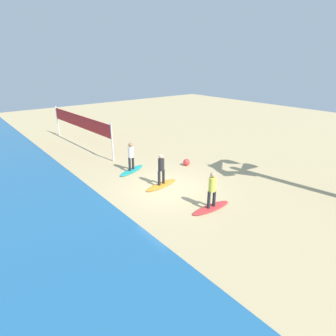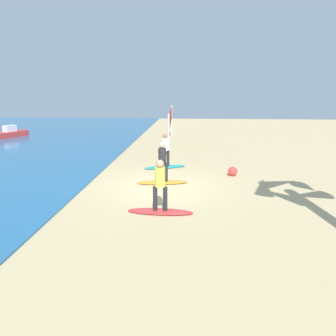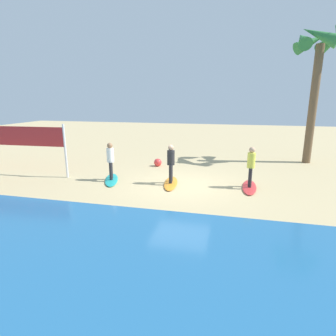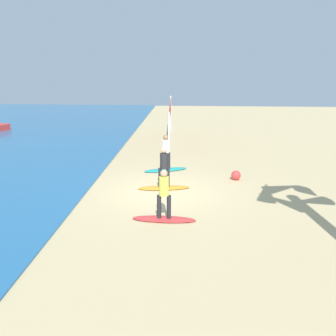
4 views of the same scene
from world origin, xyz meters
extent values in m
plane|color=tan|center=(0.00, 0.00, 0.00)|extent=(60.00, 60.00, 0.00)
ellipsoid|color=red|center=(-2.84, -0.26, 0.04)|extent=(0.65, 2.12, 0.09)
cylinder|color=#232328|center=(-2.83, -0.10, 0.48)|extent=(0.14, 0.14, 0.78)
cylinder|color=#232328|center=(-2.84, -0.42, 0.48)|extent=(0.14, 0.14, 0.78)
cylinder|color=#E0E04C|center=(-2.84, -0.26, 1.18)|extent=(0.32, 0.32, 0.62)
sphere|color=tan|center=(-2.84, -0.26, 1.61)|extent=(0.24, 0.24, 0.24)
ellipsoid|color=orange|center=(0.46, -0.03, 0.04)|extent=(0.86, 2.16, 0.09)
cylinder|color=#232328|center=(0.44, 0.13, 0.48)|extent=(0.14, 0.14, 0.78)
cylinder|color=#232328|center=(0.49, -0.19, 0.48)|extent=(0.14, 0.14, 0.78)
cylinder|color=#262628|center=(0.46, -0.03, 1.18)|extent=(0.32, 0.32, 0.62)
sphere|color=tan|center=(0.46, -0.03, 1.61)|extent=(0.24, 0.24, 0.24)
ellipsoid|color=teal|center=(3.19, 0.09, 0.04)|extent=(1.30, 2.16, 0.09)
cylinder|color=#232328|center=(3.14, 0.24, 0.48)|extent=(0.14, 0.14, 0.78)
cylinder|color=#232328|center=(3.25, -0.06, 0.48)|extent=(0.14, 0.14, 0.78)
cylinder|color=white|center=(3.19, 0.09, 1.18)|extent=(0.32, 0.32, 0.62)
sphere|color=#9E704C|center=(3.19, 0.09, 1.61)|extent=(0.24, 0.24, 0.24)
cylinder|color=silver|center=(5.44, 0.07, 1.25)|extent=(0.10, 0.10, 2.50)
cylinder|color=brown|center=(-6.25, -5.99, 3.21)|extent=(0.44, 0.44, 6.43)
cone|color=#2D7538|center=(-5.35, -5.99, 6.68)|extent=(0.70, 1.93, 1.40)
cone|color=#2D7538|center=(-5.98, -5.14, 6.68)|extent=(2.05, 1.26, 1.40)
cone|color=#2D7538|center=(-6.98, -6.52, 6.68)|extent=(1.70, 1.97, 1.40)
cone|color=#2D7538|center=(-5.98, -6.85, 6.68)|extent=(2.05, 1.26, 1.40)
sphere|color=#E53838|center=(1.90, -3.09, 0.21)|extent=(0.42, 0.42, 0.42)
camera|label=1|loc=(-10.27, 8.11, 6.18)|focal=30.30mm
camera|label=2|loc=(-12.57, -1.23, 3.88)|focal=34.97mm
camera|label=3|loc=(-2.11, 11.19, 3.61)|focal=29.61mm
camera|label=4|loc=(-15.06, -1.14, 5.15)|focal=42.86mm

